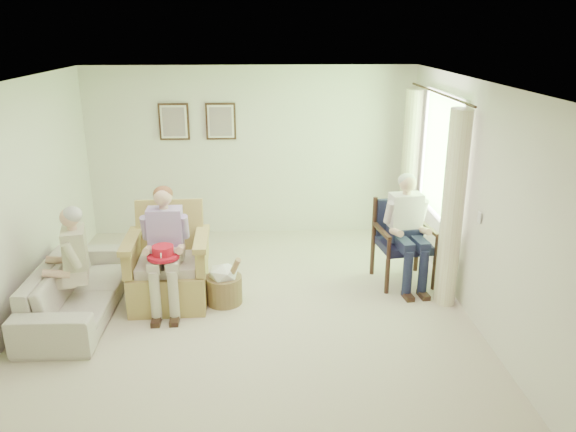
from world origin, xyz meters
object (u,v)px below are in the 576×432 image
at_px(sofa, 79,288).
at_px(person_wicker, 165,240).
at_px(wicker_armchair, 170,272).
at_px(wood_armchair, 402,238).
at_px(hatbox, 224,283).
at_px(red_hat, 163,253).
at_px(person_sofa, 71,258).
at_px(person_dark, 407,223).

bearing_deg(sofa, person_wicker, -85.34).
bearing_deg(wicker_armchair, wood_armchair, 7.52).
bearing_deg(hatbox, wicker_armchair, 172.83).
distance_m(sofa, red_hat, 1.11).
xyz_separation_m(wood_armchair, person_sofa, (-3.90, -0.86, 0.15)).
distance_m(wicker_armchair, wood_armchair, 2.95).
distance_m(person_dark, red_hat, 2.97).
bearing_deg(person_dark, red_hat, -174.34).
distance_m(red_hat, hatbox, 0.86).
bearing_deg(person_sofa, wood_armchair, 87.97).
relative_size(sofa, person_dark, 1.49).
xyz_separation_m(person_dark, person_sofa, (-3.90, -0.69, -0.11)).
distance_m(person_sofa, red_hat, 1.01).
bearing_deg(person_dark, wood_armchair, 82.43).
bearing_deg(person_dark, wicker_armchair, 178.84).
relative_size(sofa, person_wicker, 1.48).
distance_m(wood_armchair, hatbox, 2.35).
bearing_deg(sofa, hatbox, -84.67).
xyz_separation_m(person_wicker, hatbox, (0.65, 0.07, -0.59)).
xyz_separation_m(wood_armchair, person_dark, (0.00, -0.17, 0.26)).
xyz_separation_m(person_dark, red_hat, (-2.89, -0.68, -0.07)).
bearing_deg(wood_armchair, hatbox, -173.18).
xyz_separation_m(wicker_armchair, person_wicker, (-0.00, -0.15, 0.47)).
bearing_deg(person_wicker, sofa, -177.55).
bearing_deg(wood_armchair, person_dark, -97.57).
distance_m(sofa, hatbox, 1.65).
xyz_separation_m(wood_armchair, hatbox, (-2.25, -0.58, -0.32)).
height_order(sofa, person_sofa, person_sofa).
relative_size(wicker_armchair, sofa, 0.56).
relative_size(wicker_armchair, person_sofa, 0.92).
distance_m(wood_armchair, sofa, 3.98).
xyz_separation_m(person_sofa, hatbox, (1.65, 0.28, -0.47)).
relative_size(person_wicker, hatbox, 2.23).
height_order(wicker_armchair, red_hat, wicker_armchair).
bearing_deg(sofa, red_hat, -96.70).
xyz_separation_m(sofa, person_wicker, (1.00, 0.08, 0.53)).
bearing_deg(wood_armchair, red_hat, -171.17).
relative_size(sofa, red_hat, 5.83).
bearing_deg(wicker_armchair, hatbox, -9.39).
bearing_deg(person_wicker, wood_armchair, 10.43).
relative_size(person_wicker, person_sofa, 1.11).
relative_size(person_sofa, red_hat, 3.55).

